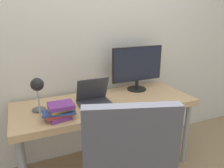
# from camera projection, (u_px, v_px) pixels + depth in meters

# --- Properties ---
(wall_back) EXTENTS (8.00, 0.05, 2.60)m
(wall_back) POSITION_uv_depth(u_px,v_px,m) (91.00, 40.00, 2.30)
(wall_back) COLOR beige
(wall_back) RESTS_ON ground_plane
(desk) EXTENTS (1.73, 0.66, 0.75)m
(desk) POSITION_uv_depth(u_px,v_px,m) (106.00, 107.00, 2.14)
(desk) COLOR tan
(desk) RESTS_ON ground_plane
(laptop) EXTENTS (0.30, 0.25, 0.25)m
(laptop) POSITION_uv_depth(u_px,v_px,m) (94.00, 99.00, 2.04)
(laptop) COLOR #38383D
(laptop) RESTS_ON desk
(monitor) EXTENTS (0.59, 0.21, 0.48)m
(monitor) POSITION_uv_depth(u_px,v_px,m) (137.00, 66.00, 2.37)
(monitor) COLOR black
(monitor) RESTS_ON desk
(desk_lamp) EXTENTS (0.12, 0.23, 0.33)m
(desk_lamp) POSITION_uv_depth(u_px,v_px,m) (37.00, 89.00, 1.76)
(desk_lamp) COLOR #4C4C51
(desk_lamp) RESTS_ON desk
(book_stack) EXTENTS (0.28, 0.20, 0.13)m
(book_stack) POSITION_uv_depth(u_px,v_px,m) (60.00, 111.00, 1.75)
(book_stack) COLOR #753384
(book_stack) RESTS_ON desk
(tv_remote) EXTENTS (0.13, 0.17, 0.02)m
(tv_remote) POSITION_uv_depth(u_px,v_px,m) (104.00, 113.00, 1.85)
(tv_remote) COLOR #4C4C51
(tv_remote) RESTS_ON desk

